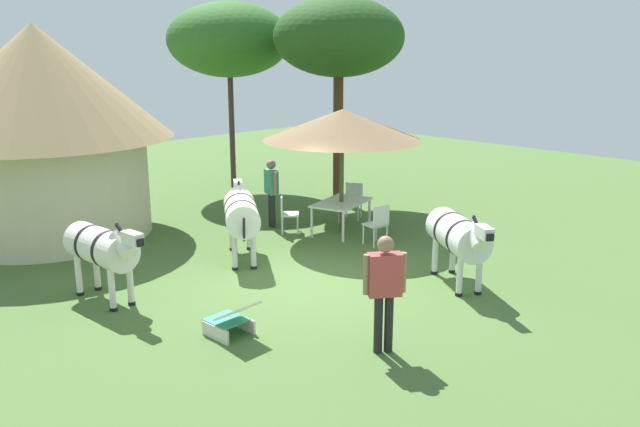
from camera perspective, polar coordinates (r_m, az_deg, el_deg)
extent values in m
plane|color=#496932|center=(12.41, -1.26, -5.80)|extent=(36.00, 36.00, 0.00)
cylinder|color=beige|center=(16.32, -22.64, 2.15)|extent=(4.53, 4.53, 2.25)
cone|color=#987E55|center=(16.03, -23.48, 10.53)|extent=(5.83, 5.83, 2.53)
cylinder|color=brown|center=(15.25, 1.89, 2.35)|extent=(0.10, 0.10, 2.19)
cone|color=olive|center=(15.01, 1.94, 7.75)|extent=(3.65, 3.65, 0.70)
cube|color=silver|center=(15.34, 1.88, 0.98)|extent=(1.73, 1.34, 0.04)
cylinder|color=silver|center=(15.01, -0.73, -0.77)|extent=(0.06, 0.06, 0.70)
cylinder|color=silver|center=(16.21, 1.73, 0.38)|extent=(0.06, 0.06, 0.70)
cylinder|color=silver|center=(14.64, 2.03, -1.18)|extent=(0.06, 0.06, 0.70)
cylinder|color=silver|center=(15.87, 4.33, 0.03)|extent=(0.06, 0.06, 0.70)
cube|color=white|center=(14.50, 4.85, -0.97)|extent=(0.49, 0.47, 0.04)
cube|color=white|center=(14.31, 5.37, -0.26)|extent=(0.44, 0.10, 0.45)
cylinder|color=white|center=(14.58, 3.80, -1.79)|extent=(0.04, 0.04, 0.45)
cylinder|color=white|center=(14.82, 4.92, -1.54)|extent=(0.04, 0.04, 0.45)
cylinder|color=white|center=(14.31, 4.73, -2.11)|extent=(0.04, 0.04, 0.45)
cylinder|color=white|center=(14.56, 5.86, -1.85)|extent=(0.04, 0.04, 0.45)
cube|color=silver|center=(16.55, 2.85, 1.02)|extent=(0.59, 0.59, 0.04)
cube|color=silver|center=(16.68, 3.00, 1.91)|extent=(0.26, 0.40, 0.45)
cylinder|color=silver|center=(16.40, 3.35, 0.07)|extent=(0.04, 0.04, 0.45)
cylinder|color=silver|center=(16.47, 2.06, 0.16)|extent=(0.04, 0.04, 0.45)
cylinder|color=silver|center=(16.74, 3.61, 0.37)|extent=(0.04, 0.04, 0.45)
cylinder|color=silver|center=(16.81, 2.34, 0.45)|extent=(0.04, 0.04, 0.45)
cube|color=silver|center=(15.36, -2.65, -0.05)|extent=(0.61, 0.61, 0.04)
cube|color=silver|center=(15.30, -3.37, 0.75)|extent=(0.32, 0.36, 0.45)
cylinder|color=silver|center=(15.60, -1.98, -0.67)|extent=(0.04, 0.04, 0.45)
cylinder|color=silver|center=(15.23, -1.96, -1.04)|extent=(0.04, 0.04, 0.45)
cylinder|color=silver|center=(15.60, -3.30, -0.68)|extent=(0.04, 0.04, 0.45)
cylinder|color=silver|center=(15.23, -3.31, -1.06)|extent=(0.04, 0.04, 0.45)
cylinder|color=black|center=(15.96, -4.32, 0.34)|extent=(0.12, 0.12, 0.82)
cylinder|color=black|center=(15.83, -4.13, 0.22)|extent=(0.12, 0.12, 0.82)
cube|color=#3A8D6F|center=(15.73, -4.27, 2.76)|extent=(0.33, 0.49, 0.58)
cylinder|color=#9C6C59|center=(15.96, -4.61, 2.99)|extent=(0.09, 0.09, 0.55)
cylinder|color=#9C6C59|center=(15.50, -3.93, 2.65)|extent=(0.09, 0.09, 0.55)
sphere|color=#9C6C59|center=(15.65, -4.30, 4.28)|extent=(0.22, 0.22, 0.22)
cylinder|color=black|center=(9.50, 5.11, -9.60)|extent=(0.13, 0.13, 0.87)
cylinder|color=black|center=(9.54, 6.02, -9.52)|extent=(0.13, 0.13, 0.87)
cube|color=#BA4140|center=(9.24, 5.68, -5.33)|extent=(0.51, 0.45, 0.62)
cylinder|color=#947054|center=(9.17, 4.06, -5.33)|extent=(0.09, 0.09, 0.58)
cylinder|color=#947054|center=(9.31, 7.27, -5.12)|extent=(0.09, 0.09, 0.58)
sphere|color=#947054|center=(9.10, 5.74, -2.68)|extent=(0.24, 0.24, 0.24)
cube|color=teal|center=(10.24, -8.19, -9.18)|extent=(0.55, 0.58, 0.03)
cube|color=white|center=(9.96, -7.22, -8.45)|extent=(0.55, 0.56, 0.32)
cube|color=beige|center=(10.10, -9.12, -10.25)|extent=(0.07, 0.61, 0.22)
cube|color=beige|center=(10.40, -6.84, -9.42)|extent=(0.07, 0.61, 0.22)
cylinder|color=silver|center=(11.76, -18.57, -2.74)|extent=(0.75, 1.46, 0.64)
cylinder|color=black|center=(12.00, -19.26, -2.47)|extent=(0.65, 0.13, 0.65)
cylinder|color=black|center=(11.55, -17.93, -3.00)|extent=(0.65, 0.13, 0.65)
cylinder|color=silver|center=(11.13, -16.79, -2.60)|extent=(0.33, 0.56, 0.49)
cube|color=silver|center=(10.85, -16.06, -2.10)|extent=(0.21, 0.41, 0.20)
cube|color=black|center=(10.71, -15.52, -2.44)|extent=(0.13, 0.13, 0.12)
cube|color=black|center=(11.07, -16.87, -1.61)|extent=(0.07, 0.37, 0.28)
cylinder|color=silver|center=(11.59, -16.23, -5.97)|extent=(0.11, 0.11, 0.73)
cylinder|color=black|center=(11.71, -16.11, -7.51)|extent=(0.13, 0.13, 0.06)
cylinder|color=silver|center=(11.43, -17.71, -6.39)|extent=(0.11, 0.11, 0.73)
cylinder|color=black|center=(11.55, -17.58, -7.95)|extent=(0.13, 0.13, 0.06)
cylinder|color=silver|center=(12.47, -18.92, -4.73)|extent=(0.11, 0.11, 0.73)
cylinder|color=black|center=(12.58, -18.79, -6.18)|extent=(0.13, 0.13, 0.06)
cylinder|color=silver|center=(12.31, -20.32, -5.10)|extent=(0.11, 0.11, 0.73)
cylinder|color=black|center=(12.43, -20.19, -6.56)|extent=(0.13, 0.13, 0.06)
cylinder|color=black|center=(12.43, -20.31, -2.47)|extent=(0.07, 0.24, 0.53)
cylinder|color=silver|center=(12.18, 11.94, -1.79)|extent=(1.38, 1.65, 0.66)
cylinder|color=black|center=(12.45, 11.38, -1.41)|extent=(0.62, 0.43, 0.68)
cylinder|color=black|center=(11.94, 12.46, -2.16)|extent=(0.62, 0.43, 0.68)
cylinder|color=silver|center=(11.46, 13.50, -1.98)|extent=(0.54, 0.62, 0.50)
cube|color=silver|center=(11.17, 14.15, -1.59)|extent=(0.37, 0.43, 0.20)
cube|color=black|center=(11.03, 14.54, -1.99)|extent=(0.17, 0.17, 0.12)
cube|color=black|center=(11.41, 13.56, -1.01)|extent=(0.23, 0.33, 0.28)
cylinder|color=silver|center=(11.93, 13.70, -5.28)|extent=(0.11, 0.11, 0.71)
cylinder|color=black|center=(12.04, 13.61, -6.73)|extent=(0.13, 0.13, 0.06)
cylinder|color=silver|center=(11.78, 12.09, -5.44)|extent=(0.11, 0.11, 0.71)
cylinder|color=black|center=(11.90, 12.01, -6.90)|extent=(0.13, 0.13, 0.06)
cylinder|color=silver|center=(12.93, 11.52, -3.60)|extent=(0.11, 0.11, 0.71)
cylinder|color=black|center=(13.04, 11.44, -4.95)|extent=(0.13, 0.13, 0.06)
cylinder|color=silver|center=(12.80, 10.01, -3.72)|extent=(0.11, 0.11, 0.71)
cylinder|color=black|center=(12.90, 9.95, -5.08)|extent=(0.13, 0.13, 0.06)
cylinder|color=black|center=(12.93, 10.48, -1.23)|extent=(0.17, 0.23, 0.53)
cylinder|color=silver|center=(13.39, -6.89, 0.07)|extent=(1.50, 1.78, 0.67)
cylinder|color=black|center=(13.06, -6.81, -0.30)|extent=(0.61, 0.45, 0.68)
cylinder|color=black|center=(13.68, -6.96, 0.38)|extent=(0.61, 0.45, 0.68)
cylinder|color=silver|center=(14.17, -7.10, 1.61)|extent=(0.55, 0.62, 0.50)
cube|color=silver|center=(14.41, -7.18, 2.48)|extent=(0.37, 0.43, 0.20)
cube|color=black|center=(14.59, -7.21, 2.51)|extent=(0.17, 0.17, 0.12)
cube|color=black|center=(14.13, -7.12, 2.41)|extent=(0.24, 0.33, 0.28)
cylinder|color=silver|center=(14.17, -7.70, -1.76)|extent=(0.11, 0.11, 0.74)
cylinder|color=black|center=(14.26, -7.65, -3.07)|extent=(0.13, 0.13, 0.06)
cylinder|color=silver|center=(14.18, -6.21, -1.69)|extent=(0.11, 0.11, 0.74)
cylinder|color=black|center=(14.28, -6.18, -3.01)|extent=(0.13, 0.13, 0.06)
cylinder|color=silver|center=(12.94, -7.47, -3.34)|extent=(0.11, 0.11, 0.74)
cylinder|color=black|center=(13.04, -7.42, -4.76)|extent=(0.13, 0.13, 0.06)
cylinder|color=silver|center=(12.95, -5.84, -3.26)|extent=(0.11, 0.11, 0.74)
cylinder|color=black|center=(13.06, -5.80, -4.69)|extent=(0.13, 0.13, 0.06)
cylinder|color=black|center=(12.55, -6.65, -1.38)|extent=(0.17, 0.22, 0.53)
cylinder|color=#523120|center=(18.30, 1.59, 6.53)|extent=(0.28, 0.28, 3.54)
ellipsoid|color=#234C19|center=(18.12, 1.65, 15.15)|extent=(3.53, 3.53, 2.12)
cylinder|color=#452C30|center=(20.31, -7.69, 7.08)|extent=(0.16, 0.16, 3.45)
ellipsoid|color=#2E6223|center=(20.15, -7.96, 14.80)|extent=(3.65, 3.65, 2.19)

